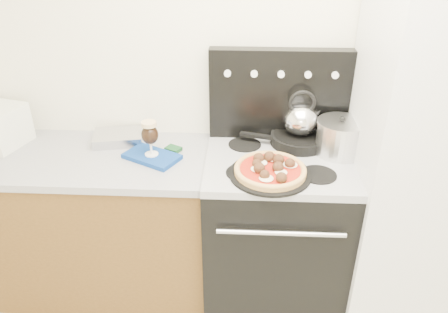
# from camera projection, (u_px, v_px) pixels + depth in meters

# --- Properties ---
(room_shell) EXTENTS (3.52, 3.01, 2.52)m
(room_shell) POSITION_uv_depth(u_px,v_px,m) (277.00, 205.00, 1.33)
(room_shell) COLOR beige
(room_shell) RESTS_ON ground
(base_cabinet) EXTENTS (1.45, 0.60, 0.86)m
(base_cabinet) POSITION_uv_depth(u_px,v_px,m) (86.00, 225.00, 2.57)
(base_cabinet) COLOR brown
(base_cabinet) RESTS_ON ground
(countertop) EXTENTS (1.48, 0.63, 0.04)m
(countertop) POSITION_uv_depth(u_px,v_px,m) (73.00, 158.00, 2.35)
(countertop) COLOR #9C9CA2
(countertop) RESTS_ON base_cabinet
(stove_body) EXTENTS (0.76, 0.65, 0.88)m
(stove_body) POSITION_uv_depth(u_px,v_px,m) (274.00, 232.00, 2.49)
(stove_body) COLOR black
(stove_body) RESTS_ON ground
(cooktop) EXTENTS (0.76, 0.65, 0.04)m
(cooktop) POSITION_uv_depth(u_px,v_px,m) (279.00, 162.00, 2.27)
(cooktop) COLOR #ADADB2
(cooktop) RESTS_ON stove_body
(backguard) EXTENTS (0.76, 0.08, 0.50)m
(backguard) POSITION_uv_depth(u_px,v_px,m) (279.00, 94.00, 2.38)
(backguard) COLOR black
(backguard) RESTS_ON cooktop
(fridge) EXTENTS (0.64, 0.68, 1.90)m
(fridge) POSITION_uv_depth(u_px,v_px,m) (419.00, 160.00, 2.19)
(fridge) COLOR silver
(fridge) RESTS_ON ground
(foil_sheet) EXTENTS (0.30, 0.24, 0.05)m
(foil_sheet) POSITION_uv_depth(u_px,v_px,m) (118.00, 137.00, 2.47)
(foil_sheet) COLOR silver
(foil_sheet) RESTS_ON countertop
(oven_mitt) EXTENTS (0.33, 0.28, 0.02)m
(oven_mitt) POSITION_uv_depth(u_px,v_px,m) (152.00, 157.00, 2.30)
(oven_mitt) COLOR navy
(oven_mitt) RESTS_ON countertop
(beer_glass) EXTENTS (0.10, 0.10, 0.19)m
(beer_glass) POSITION_uv_depth(u_px,v_px,m) (150.00, 138.00, 2.25)
(beer_glass) COLOR black
(beer_glass) RESTS_ON oven_mitt
(pizza_pan) EXTENTS (0.50, 0.50, 0.01)m
(pizza_pan) POSITION_uv_depth(u_px,v_px,m) (270.00, 174.00, 2.12)
(pizza_pan) COLOR black
(pizza_pan) RESTS_ON cooktop
(pizza) EXTENTS (0.41, 0.41, 0.05)m
(pizza) POSITION_uv_depth(u_px,v_px,m) (270.00, 168.00, 2.10)
(pizza) COLOR #E2AF5F
(pizza) RESTS_ON pizza_pan
(skillet) EXTENTS (0.38, 0.38, 0.06)m
(skillet) POSITION_uv_depth(u_px,v_px,m) (299.00, 139.00, 2.40)
(skillet) COLOR black
(skillet) RESTS_ON cooktop
(tea_kettle) EXTENTS (0.21, 0.21, 0.21)m
(tea_kettle) POSITION_uv_depth(u_px,v_px,m) (301.00, 117.00, 2.33)
(tea_kettle) COLOR silver
(tea_kettle) RESTS_ON skillet
(stock_pot) EXTENTS (0.26, 0.26, 0.18)m
(stock_pot) POSITION_uv_depth(u_px,v_px,m) (340.00, 138.00, 2.27)
(stock_pot) COLOR silver
(stock_pot) RESTS_ON cooktop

